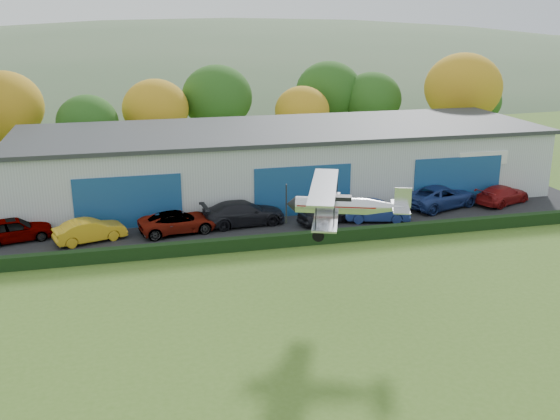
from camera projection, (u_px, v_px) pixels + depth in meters
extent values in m
plane|color=#446520|center=(334.00, 399.00, 23.82)|extent=(300.00, 300.00, 0.00)
cube|color=black|center=(279.00, 221.00, 43.97)|extent=(48.00, 9.00, 0.05)
cube|color=black|center=(297.00, 239.00, 39.41)|extent=(46.00, 0.60, 0.80)
cube|color=#B2B7BC|center=(282.00, 163.00, 50.18)|extent=(40.00, 12.00, 5.00)
cube|color=#2D3033|center=(282.00, 129.00, 49.39)|extent=(40.60, 12.60, 0.30)
cube|color=navy|center=(129.00, 203.00, 42.03)|extent=(7.00, 0.12, 3.60)
cube|color=navy|center=(303.00, 191.00, 44.78)|extent=(7.00, 0.12, 3.60)
cube|color=navy|center=(457.00, 181.00, 47.52)|extent=(7.00, 0.12, 3.60)
cylinder|color=#3D2614|center=(10.00, 157.00, 56.54)|extent=(0.36, 0.36, 3.15)
ellipsoid|color=#B28415|center=(3.00, 106.00, 55.22)|extent=(6.84, 6.84, 6.16)
cylinder|color=#3D2614|center=(91.00, 161.00, 56.39)|extent=(0.36, 0.36, 2.45)
ellipsoid|color=#1E4C14|center=(88.00, 122.00, 55.36)|extent=(5.32, 5.32, 4.79)
cylinder|color=#3D2614|center=(158.00, 151.00, 59.57)|extent=(0.36, 0.36, 2.80)
ellipsoid|color=#B28415|center=(156.00, 109.00, 58.39)|extent=(6.08, 6.08, 5.47)
cylinder|color=#3D2614|center=(218.00, 142.00, 62.74)|extent=(0.36, 0.36, 3.15)
ellipsoid|color=#1E4C14|center=(217.00, 97.00, 61.42)|extent=(6.84, 6.84, 6.16)
cylinder|color=#3D2614|center=(302.00, 146.00, 62.83)|extent=(0.36, 0.36, 2.45)
ellipsoid|color=#B28415|center=(302.00, 111.00, 61.80)|extent=(5.32, 5.32, 4.79)
cylinder|color=#3D2614|center=(370.00, 137.00, 66.46)|extent=(0.36, 0.36, 2.80)
ellipsoid|color=#1E4C14|center=(372.00, 99.00, 65.28)|extent=(6.08, 6.08, 5.47)
cylinder|color=#3D2614|center=(459.00, 137.00, 64.48)|extent=(0.36, 0.36, 3.50)
ellipsoid|color=#B28415|center=(463.00, 88.00, 63.01)|extent=(7.60, 7.60, 6.84)
cylinder|color=#3D2614|center=(473.00, 133.00, 69.26)|extent=(0.36, 0.36, 2.45)
ellipsoid|color=#1E4C14|center=(476.00, 102.00, 68.23)|extent=(5.32, 5.32, 4.79)
cylinder|color=#3D2614|center=(328.00, 133.00, 67.34)|extent=(0.36, 0.36, 3.15)
ellipsoid|color=#1E4C14|center=(329.00, 91.00, 66.02)|extent=(6.84, 6.84, 6.16)
ellipsoid|color=#4C6642|center=(233.00, 132.00, 162.75)|extent=(320.00, 196.00, 56.00)
ellipsoid|color=#4C6642|center=(480.00, 101.00, 177.14)|extent=(240.00, 126.00, 36.00)
imported|color=gray|center=(14.00, 229.00, 39.82)|extent=(4.92, 2.90, 1.57)
imported|color=gold|center=(90.00, 230.00, 39.83)|extent=(4.65, 2.79, 1.45)
imported|color=gray|center=(178.00, 222.00, 41.48)|extent=(5.44, 3.15, 1.43)
imported|color=black|center=(243.00, 213.00, 42.99)|extent=(5.85, 2.79, 1.65)
imported|color=black|center=(325.00, 214.00, 43.27)|extent=(4.18, 2.69, 1.32)
imported|color=navy|center=(377.00, 211.00, 43.72)|extent=(4.68, 2.53, 1.46)
imported|color=navy|center=(441.00, 196.00, 46.85)|extent=(6.45, 4.47, 1.64)
imported|color=maroon|center=(503.00, 195.00, 47.75)|extent=(5.21, 3.70, 1.40)
cylinder|color=silver|center=(331.00, 205.00, 30.44)|extent=(3.44, 1.93, 0.80)
cone|color=silver|center=(387.00, 207.00, 30.15)|extent=(2.11, 1.43, 0.80)
cone|color=black|center=(291.00, 204.00, 30.64)|extent=(0.70, 0.90, 0.80)
cube|color=maroon|center=(336.00, 205.00, 30.39)|extent=(3.78, 2.07, 0.05)
cube|color=black|center=(340.00, 198.00, 30.28)|extent=(1.19, 0.87, 0.22)
cube|color=silver|center=(327.00, 211.00, 30.53)|extent=(3.27, 6.38, 0.09)
cube|color=silver|center=(324.00, 186.00, 30.20)|extent=(3.48, 6.75, 0.09)
cylinder|color=black|center=(316.00, 213.00, 28.21)|extent=(0.07, 0.07, 1.16)
cylinder|color=black|center=(334.00, 213.00, 28.12)|extent=(0.07, 0.07, 1.16)
cylinder|color=black|center=(321.00, 186.00, 32.59)|extent=(0.07, 0.07, 1.16)
cylinder|color=black|center=(337.00, 186.00, 32.50)|extent=(0.07, 0.07, 1.16)
cylinder|color=black|center=(323.00, 194.00, 29.99)|extent=(0.12, 0.20, 0.66)
cylinder|color=black|center=(324.00, 191.00, 30.58)|extent=(0.12, 0.20, 0.66)
cylinder|color=black|center=(319.00, 222.00, 30.36)|extent=(0.27, 0.60, 1.09)
cylinder|color=black|center=(320.00, 218.00, 31.08)|extent=(0.27, 0.60, 1.09)
cylinder|color=black|center=(319.00, 230.00, 30.88)|extent=(0.65, 1.60, 0.06)
cylinder|color=black|center=(318.00, 236.00, 30.12)|extent=(0.58, 0.32, 0.57)
cylinder|color=black|center=(320.00, 225.00, 31.64)|extent=(0.58, 0.32, 0.57)
cylinder|color=black|center=(400.00, 212.00, 30.14)|extent=(0.32, 0.16, 0.37)
cube|color=silver|center=(400.00, 207.00, 30.06)|extent=(1.56, 2.44, 0.05)
cube|color=silver|center=(403.00, 198.00, 29.92)|extent=(0.77, 0.33, 0.98)
cube|color=black|center=(286.00, 204.00, 30.67)|extent=(0.09, 0.12, 1.95)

